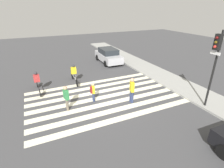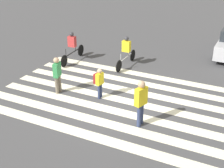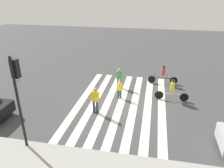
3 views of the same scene
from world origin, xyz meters
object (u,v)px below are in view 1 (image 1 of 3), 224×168
at_px(pedestrian_adult_tall_backpack, 66,97).
at_px(cyclist_mid_street, 37,81).
at_px(traffic_light, 215,56).
at_px(car_parked_silver_sedan, 108,55).
at_px(pedestrian_child_with_backpack, 132,89).
at_px(pedestrian_adult_yellow_jacket, 93,91).
at_px(cyclist_near_curb, 74,73).

height_order(pedestrian_adult_tall_backpack, cyclist_mid_street, same).
height_order(traffic_light, pedestrian_adult_tall_backpack, traffic_light).
bearing_deg(car_parked_silver_sedan, pedestrian_child_with_backpack, -12.72).
height_order(pedestrian_child_with_backpack, cyclist_mid_street, pedestrian_child_with_backpack).
distance_m(pedestrian_adult_tall_backpack, car_parked_silver_sedan, 10.16).
bearing_deg(traffic_light, pedestrian_child_with_backpack, -123.40).
bearing_deg(pedestrian_adult_yellow_jacket, car_parked_silver_sedan, 158.35).
xyz_separation_m(traffic_light, car_parked_silver_sedan, (-11.31, -1.53, -2.48)).
height_order(traffic_light, car_parked_silver_sedan, traffic_light).
relative_size(pedestrian_adult_yellow_jacket, car_parked_silver_sedan, 0.30).
distance_m(traffic_light, pedestrian_child_with_backpack, 5.04).
relative_size(pedestrian_adult_tall_backpack, car_parked_silver_sedan, 0.37).
bearing_deg(cyclist_mid_street, pedestrian_adult_tall_backpack, 19.87).
bearing_deg(cyclist_near_curb, pedestrian_adult_yellow_jacket, 6.89).
xyz_separation_m(cyclist_near_curb, car_parked_silver_sedan, (-4.08, 4.84, -0.06)).
xyz_separation_m(pedestrian_adult_tall_backpack, cyclist_near_curb, (-3.95, 1.38, -0.03)).
relative_size(traffic_light, pedestrian_adult_yellow_jacket, 3.63).
height_order(pedestrian_child_with_backpack, car_parked_silver_sedan, pedestrian_child_with_backpack).
relative_size(pedestrian_child_with_backpack, cyclist_near_curb, 0.74).
bearing_deg(pedestrian_child_with_backpack, pedestrian_adult_yellow_jacket, 81.20).
xyz_separation_m(cyclist_mid_street, car_parked_silver_sedan, (-4.66, 7.65, -0.06)).
relative_size(traffic_light, cyclist_near_curb, 2.04).
distance_m(pedestrian_adult_yellow_jacket, cyclist_near_curb, 3.63).
distance_m(pedestrian_child_with_backpack, car_parked_silver_sedan, 9.12).
bearing_deg(car_parked_silver_sedan, traffic_light, 8.97).
bearing_deg(cyclist_near_curb, traffic_light, 42.08).
xyz_separation_m(pedestrian_adult_yellow_jacket, cyclist_mid_street, (-3.03, -3.21, 0.10)).
height_order(pedestrian_adult_tall_backpack, pedestrian_adult_yellow_jacket, pedestrian_adult_tall_backpack).
relative_size(pedestrian_adult_tall_backpack, cyclist_near_curb, 0.69).
bearing_deg(pedestrian_adult_yellow_jacket, cyclist_mid_street, -124.99).
bearing_deg(car_parked_silver_sedan, pedestrian_adult_yellow_jacket, -28.77).
relative_size(pedestrian_adult_tall_backpack, pedestrian_child_with_backpack, 0.93).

